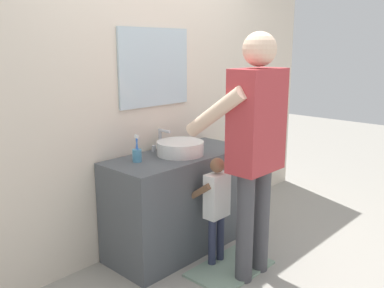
{
  "coord_description": "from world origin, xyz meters",
  "views": [
    {
      "loc": [
        -2.29,
        -2.0,
        1.67
      ],
      "look_at": [
        0.0,
        0.15,
        0.93
      ],
      "focal_mm": 38.69,
      "sensor_mm": 36.0,
      "label": 1
    }
  ],
  "objects": [
    {
      "name": "adult_parent",
      "position": [
        0.06,
        -0.39,
        1.06
      ],
      "size": [
        0.55,
        0.57,
        1.77
      ],
      "color": "#47474C",
      "rests_on": "ground"
    },
    {
      "name": "toothbrush_cup",
      "position": [
        -0.37,
        0.37,
        0.87
      ],
      "size": [
        0.07,
        0.07,
        0.21
      ],
      "color": "#4C8EB2",
      "rests_on": "vanity_cabinet"
    },
    {
      "name": "faucet",
      "position": [
        0.0,
        0.51,
        0.9
      ],
      "size": [
        0.18,
        0.14,
        0.18
      ],
      "color": "#B7BABF",
      "rests_on": "vanity_cabinet"
    },
    {
      "name": "sink_basin",
      "position": [
        0.0,
        0.28,
        0.88
      ],
      "size": [
        0.38,
        0.38,
        0.11
      ],
      "color": "silver",
      "rests_on": "vanity_cabinet"
    },
    {
      "name": "child_toddler",
      "position": [
        0.0,
        -0.1,
        0.52
      ],
      "size": [
        0.27,
        0.27,
        0.86
      ],
      "color": "#2D334C",
      "rests_on": "ground"
    },
    {
      "name": "ground_plane",
      "position": [
        0.0,
        0.0,
        0.0
      ],
      "size": [
        14.0,
        14.0,
        0.0
      ],
      "primitive_type": "plane",
      "color": "#9E998E"
    },
    {
      "name": "back_wall",
      "position": [
        0.0,
        0.62,
        1.35
      ],
      "size": [
        4.4,
        0.1,
        2.7
      ],
      "color": "beige",
      "rests_on": "ground"
    },
    {
      "name": "vanity_cabinet",
      "position": [
        0.0,
        0.3,
        0.41
      ],
      "size": [
        1.25,
        0.54,
        0.82
      ],
      "primitive_type": "cube",
      "color": "#4C5156",
      "rests_on": "ground"
    },
    {
      "name": "bath_mat",
      "position": [
        0.0,
        -0.25,
        0.01
      ],
      "size": [
        0.64,
        0.4,
        0.02
      ],
      "primitive_type": "cube",
      "color": "gray",
      "rests_on": "ground"
    }
  ]
}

